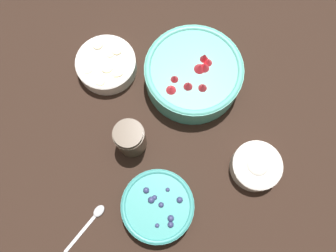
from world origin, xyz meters
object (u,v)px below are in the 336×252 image
object	(u,v)px
bowl_bananas	(106,64)
bowl_cream	(256,166)
bowl_blueberries	(158,206)
bowl_strawberries	(193,73)
jar_chocolate	(130,139)

from	to	relation	value
bowl_bananas	bowl_cream	size ratio (longest dim) A/B	1.32
bowl_blueberries	bowl_bananas	world-z (taller)	bowl_blueberries
bowl_cream	bowl_blueberries	bearing A→B (deg)	114.88
bowl_strawberries	bowl_blueberries	size ratio (longest dim) A/B	1.49
bowl_bananas	jar_chocolate	size ratio (longest dim) A/B	1.57
bowl_cream	jar_chocolate	xyz separation A→B (m)	(0.05, 0.31, 0.02)
bowl_bananas	bowl_cream	xyz separation A→B (m)	(-0.26, -0.40, 0.00)
bowl_blueberries	bowl_cream	bearing A→B (deg)	-65.12
bowl_strawberries	bowl_bananas	size ratio (longest dim) A/B	1.58
bowl_blueberries	jar_chocolate	distance (m)	0.18
bowl_bananas	jar_chocolate	world-z (taller)	jar_chocolate
bowl_strawberries	bowl_cream	xyz separation A→B (m)	(-0.23, -0.16, -0.02)
bowl_strawberries	bowl_blueberries	distance (m)	0.35
bowl_blueberries	bowl_strawberries	bearing A→B (deg)	-11.93
jar_chocolate	bowl_blueberries	bearing A→B (deg)	-153.91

